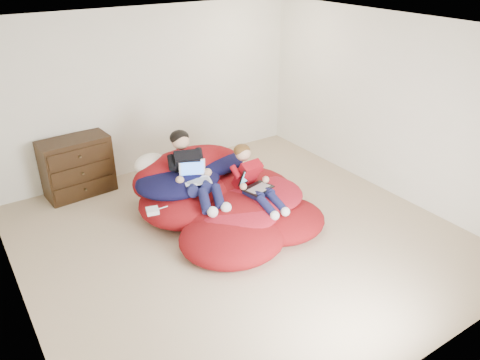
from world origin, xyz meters
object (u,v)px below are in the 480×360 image
at_px(laptop_black, 255,182).
at_px(older_boy, 192,168).
at_px(younger_boy, 253,177).
at_px(laptop_white, 195,175).
at_px(beanbag_pile, 223,200).
at_px(dresser, 77,167).

bearing_deg(laptop_black, older_boy, 137.87).
relative_size(younger_boy, laptop_black, 2.30).
distance_m(younger_boy, laptop_white, 0.74).
distance_m(beanbag_pile, laptop_black, 0.52).
distance_m(older_boy, laptop_black, 0.83).
height_order(younger_boy, laptop_black, younger_boy).
xyz_separation_m(beanbag_pile, laptop_black, (0.30, -0.30, 0.31)).
bearing_deg(beanbag_pile, dresser, 128.86).
bearing_deg(older_boy, younger_boy, -39.86).
bearing_deg(laptop_white, dresser, 124.66).
height_order(dresser, laptop_white, dresser).
xyz_separation_m(dresser, beanbag_pile, (1.39, -1.72, -0.17)).
bearing_deg(younger_boy, laptop_white, 145.43).
xyz_separation_m(dresser, laptop_black, (1.68, -2.02, 0.14)).
height_order(dresser, younger_boy, younger_boy).
distance_m(laptop_white, laptop_black, 0.77).
height_order(beanbag_pile, older_boy, older_boy).
height_order(older_boy, laptop_black, older_boy).
relative_size(younger_boy, laptop_white, 2.54).
relative_size(laptop_white, laptop_black, 0.91).
relative_size(beanbag_pile, laptop_black, 5.38).
height_order(older_boy, younger_boy, older_boy).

